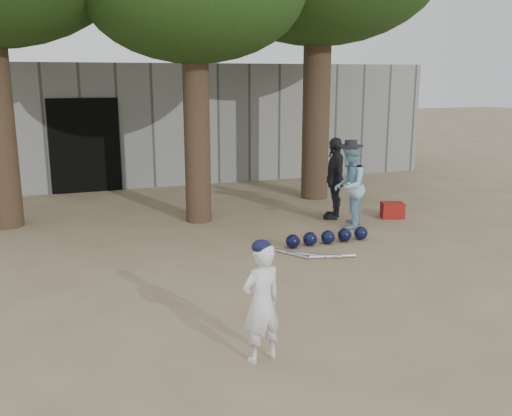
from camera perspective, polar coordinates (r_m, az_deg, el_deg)
name	(u,v)px	position (r m, az deg, el deg)	size (l,w,h in m)	color
ground	(237,307)	(6.94, -1.87, -9.83)	(70.00, 70.00, 0.00)	#937C5E
boy_player	(262,303)	(5.50, 0.56, -9.48)	(0.43, 0.28, 1.18)	white
spectator_blue	(349,186)	(10.38, 9.31, 2.14)	(0.74, 0.58, 1.52)	#8AB8D5
spectator_dark	(335,178)	(11.02, 7.91, 2.96)	(0.92, 0.38, 1.57)	black
red_bag	(392,210)	(11.39, 13.48, -0.21)	(0.42, 0.32, 0.30)	#A11517
back_building	(123,120)	(16.57, -13.20, 8.60)	(16.00, 5.24, 3.00)	gray
helmet_row	(328,237)	(9.45, 7.18, -2.90)	(1.51, 0.30, 0.23)	black
bat_pile	(311,255)	(8.79, 5.52, -4.68)	(1.10, 0.79, 0.06)	silver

